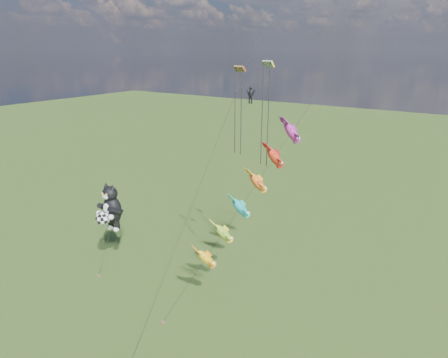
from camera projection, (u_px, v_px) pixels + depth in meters
The scene contains 4 objects.
ground at pixel (92, 315), 35.34m from camera, with size 300.00×300.00×0.00m, color #1C380E.
cat_kite_rig at pixel (110, 208), 41.26m from camera, with size 2.57×4.15×10.03m.
fish_windsock_rig at pixel (249, 195), 34.40m from camera, with size 8.06×13.90×19.63m.
parafoil_rig at pixel (249, 102), 32.76m from camera, with size 3.42×17.43×27.41m.
Camera 1 is at (26.45, -17.58, 23.68)m, focal length 30.00 mm.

